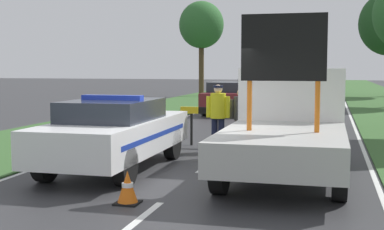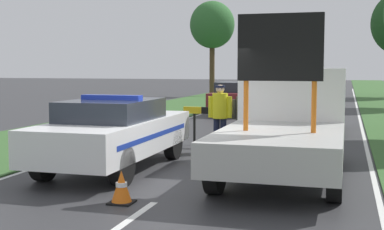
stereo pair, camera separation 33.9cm
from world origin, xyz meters
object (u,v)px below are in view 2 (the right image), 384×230
(police_officer, at_px, (220,112))
(road_barrier, at_px, (238,114))
(pedestrian_civilian, at_px, (243,114))
(queued_car_wagon_maroon, at_px, (237,97))
(queued_car_van_white, at_px, (316,107))
(work_truck, at_px, (289,120))
(traffic_cone_near_police, at_px, (121,187))
(roadside_tree_near_left, at_px, (212,25))
(police_car, at_px, (115,132))
(queued_car_sedan_black, at_px, (264,91))
(traffic_cone_centre_front, at_px, (284,130))
(traffic_cone_near_truck, at_px, (159,128))

(police_officer, bearing_deg, road_barrier, -85.16)
(road_barrier, relative_size, pedestrian_civilian, 1.91)
(queued_car_wagon_maroon, bearing_deg, police_officer, 99.15)
(road_barrier, bearing_deg, police_officer, -101.37)
(queued_car_van_white, bearing_deg, work_truck, 88.89)
(police_officer, height_order, traffic_cone_near_police, police_officer)
(police_officer, bearing_deg, roadside_tree_near_left, -51.73)
(roadside_tree_near_left, bearing_deg, police_officer, -75.51)
(police_car, relative_size, work_truck, 0.90)
(police_officer, relative_size, queued_car_wagon_maroon, 0.42)
(police_car, relative_size, pedestrian_civilian, 3.05)
(pedestrian_civilian, xyz_separation_m, queued_car_sedan_black, (-2.01, 16.93, -0.18))
(traffic_cone_near_police, bearing_deg, road_barrier, 84.65)
(road_barrier, distance_m, traffic_cone_centre_front, 1.82)
(traffic_cone_near_truck, bearing_deg, police_car, -80.99)
(traffic_cone_near_truck, bearing_deg, traffic_cone_centre_front, 1.91)
(road_barrier, height_order, traffic_cone_near_police, road_barrier)
(queued_car_van_white, bearing_deg, traffic_cone_near_police, 77.31)
(police_car, xyz_separation_m, traffic_cone_near_police, (1.30, -2.64, -0.53))
(traffic_cone_centre_front, bearing_deg, traffic_cone_near_police, -102.25)
(road_barrier, xyz_separation_m, traffic_cone_near_police, (-0.60, -6.45, -0.63))
(roadside_tree_near_left, bearing_deg, queued_car_van_white, -66.64)
(queued_car_sedan_black, bearing_deg, pedestrian_civilian, 96.76)
(work_truck, distance_m, roadside_tree_near_left, 28.76)
(work_truck, height_order, road_barrier, work_truck)
(pedestrian_civilian, relative_size, queued_car_sedan_black, 0.36)
(pedestrian_civilian, xyz_separation_m, traffic_cone_near_police, (-0.85, -5.85, -0.68))
(police_officer, relative_size, traffic_cone_near_police, 3.24)
(work_truck, relative_size, queued_car_wagon_maroon, 1.33)
(roadside_tree_near_left, bearing_deg, traffic_cone_near_police, -78.62)
(roadside_tree_near_left, bearing_deg, police_car, -80.15)
(pedestrian_civilian, distance_m, traffic_cone_near_truck, 3.54)
(traffic_cone_near_police, xyz_separation_m, queued_car_van_white, (2.42, 10.72, 0.55))
(pedestrian_civilian, relative_size, traffic_cone_near_truck, 2.69)
(traffic_cone_centre_front, bearing_deg, queued_car_wagon_maroon, 109.97)
(work_truck, relative_size, traffic_cone_near_police, 10.32)
(work_truck, distance_m, police_officer, 2.96)
(traffic_cone_near_police, xyz_separation_m, queued_car_wagon_maroon, (-1.45, 16.46, 0.51))
(police_officer, distance_m, queued_car_wagon_maroon, 11.03)
(police_car, height_order, traffic_cone_near_police, police_car)
(queued_car_sedan_black, bearing_deg, roadside_tree_near_left, -57.29)
(police_car, distance_m, traffic_cone_near_police, 2.99)
(police_car, relative_size, queued_car_sedan_black, 1.10)
(queued_car_van_white, xyz_separation_m, queued_car_wagon_maroon, (-3.86, 5.74, -0.03))
(pedestrian_civilian, height_order, queued_car_sedan_black, pedestrian_civilian)
(traffic_cone_near_truck, bearing_deg, queued_car_wagon_maroon, 85.74)
(pedestrian_civilian, bearing_deg, queued_car_sedan_black, 87.40)
(traffic_cone_near_police, bearing_deg, work_truck, 55.97)
(traffic_cone_centre_front, xyz_separation_m, queued_car_van_white, (0.72, 2.92, 0.46))
(traffic_cone_near_truck, bearing_deg, roadside_tree_near_left, 100.03)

